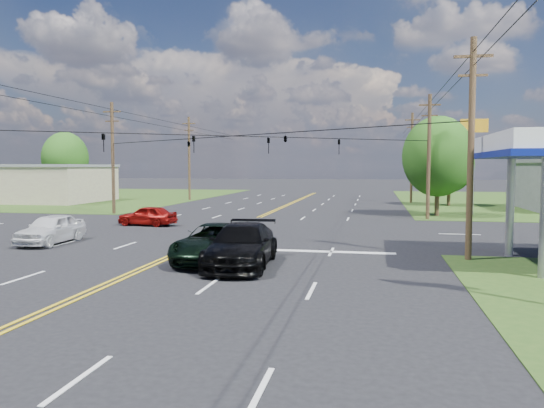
% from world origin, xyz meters
% --- Properties ---
extents(ground, '(280.00, 280.00, 0.00)m').
position_xyz_m(ground, '(0.00, 12.00, 0.00)').
color(ground, black).
rests_on(ground, ground).
extents(grass_nw, '(46.00, 48.00, 0.03)m').
position_xyz_m(grass_nw, '(-35.00, 44.00, 0.00)').
color(grass_nw, '#254516').
rests_on(grass_nw, ground).
extents(stop_bar, '(10.00, 0.50, 0.02)m').
position_xyz_m(stop_bar, '(5.00, 4.00, 0.00)').
color(stop_bar, silver).
rests_on(stop_bar, ground).
extents(retail_nw, '(16.00, 11.00, 4.00)m').
position_xyz_m(retail_nw, '(-30.00, 34.00, 2.00)').
color(retail_nw, tan).
rests_on(retail_nw, ground).
extents(pole_se, '(1.60, 0.28, 9.50)m').
position_xyz_m(pole_se, '(13.00, 3.00, 4.92)').
color(pole_se, '#3C2719').
rests_on(pole_se, ground).
extents(pole_nw, '(1.60, 0.28, 9.50)m').
position_xyz_m(pole_nw, '(-13.00, 21.00, 4.92)').
color(pole_nw, '#3C2719').
rests_on(pole_nw, ground).
extents(pole_ne, '(1.60, 0.28, 9.50)m').
position_xyz_m(pole_ne, '(13.00, 21.00, 4.92)').
color(pole_ne, '#3C2719').
rests_on(pole_ne, ground).
extents(pole_left_far, '(1.60, 0.28, 10.00)m').
position_xyz_m(pole_left_far, '(-13.00, 40.00, 5.17)').
color(pole_left_far, '#3C2719').
rests_on(pole_left_far, ground).
extents(pole_right_far, '(1.60, 0.28, 10.00)m').
position_xyz_m(pole_right_far, '(13.00, 40.00, 5.17)').
color(pole_right_far, '#3C2719').
rests_on(pole_right_far, ground).
extents(span_wire_signals, '(26.00, 18.00, 1.13)m').
position_xyz_m(span_wire_signals, '(0.00, 12.00, 6.00)').
color(span_wire_signals, black).
rests_on(span_wire_signals, ground).
extents(power_lines, '(26.04, 100.00, 0.64)m').
position_xyz_m(power_lines, '(0.00, 10.00, 8.60)').
color(power_lines, black).
rests_on(power_lines, ground).
extents(tree_right_a, '(5.70, 5.70, 8.18)m').
position_xyz_m(tree_right_a, '(14.00, 24.00, 4.87)').
color(tree_right_a, '#3C2719').
rests_on(tree_right_a, ground).
extents(tree_right_b, '(4.94, 4.94, 7.09)m').
position_xyz_m(tree_right_b, '(16.50, 36.00, 4.22)').
color(tree_right_b, '#3C2719').
rests_on(tree_right_b, ground).
extents(tree_far_l, '(6.08, 6.08, 8.72)m').
position_xyz_m(tree_far_l, '(-32.00, 44.00, 5.19)').
color(tree_far_l, '#3C2719').
rests_on(tree_far_l, ground).
extents(pickup_dkgreen, '(2.69, 5.80, 1.61)m').
position_xyz_m(pickup_dkgreen, '(2.37, 0.60, 0.80)').
color(pickup_dkgreen, black).
rests_on(pickup_dkgreen, ground).
extents(suv_black, '(2.75, 6.05, 1.72)m').
position_xyz_m(suv_black, '(3.72, -0.27, 0.86)').
color(suv_black, black).
rests_on(suv_black, ground).
extents(pickup_white, '(1.95, 4.62, 1.56)m').
position_xyz_m(pickup_white, '(-7.69, 4.00, 0.78)').
color(pickup_white, silver).
rests_on(pickup_white, ground).
extents(sedan_red, '(4.19, 2.04, 1.38)m').
position_xyz_m(sedan_red, '(-6.33, 13.00, 0.69)').
color(sedan_red, maroon).
rests_on(sedan_red, ground).
extents(polesign_ne, '(2.21, 0.32, 8.03)m').
position_xyz_m(polesign_ne, '(17.00, 25.54, 6.25)').
color(polesign_ne, '#A5A5AA').
rests_on(polesign_ne, ground).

